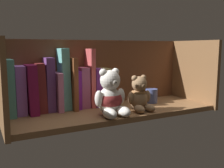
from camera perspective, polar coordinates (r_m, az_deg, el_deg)
shelf_board at (r=103.38cm, az=0.65°, el=-6.21°), size 81.24×26.55×2.00cm
shelf_back_panel at (r=113.18cm, az=-2.66°, el=2.17°), size 83.64×1.20×29.69cm
shelf_side_panel_left at (r=89.23cm, az=-23.49°, el=-0.12°), size 1.60×28.95×29.69cm
shelf_side_panel_right at (r=125.73cm, az=17.55°, el=2.40°), size 1.60×28.95×29.69cm
book_0 at (r=100.33cm, az=-21.81°, el=-0.70°), size 2.57×13.88×20.44cm
book_1 at (r=100.90cm, az=-19.84°, el=-1.25°), size 3.60×10.28×18.00cm
book_2 at (r=101.43cm, az=-17.70°, el=-1.01°), size 3.71×14.61×18.41cm
book_3 at (r=102.04cm, az=-15.77°, el=-0.75°), size 3.64×10.29×18.86cm
book_4 at (r=102.64cm, az=-13.91°, el=-0.07°), size 3.19×9.35×20.76cm
book_5 at (r=103.80cm, az=-12.26°, el=-1.53°), size 2.07×13.66×15.04cm
book_6 at (r=103.95cm, az=-10.76°, el=1.10°), size 3.90×9.71×24.36cm
book_7 at (r=105.03cm, az=-9.26°, el=0.20°), size 1.80×14.91×20.59cm
book_8 at (r=106.08cm, az=-8.14°, el=-1.11°), size 1.74×10.82×15.44cm
book_9 at (r=107.01cm, az=-6.63°, el=-0.70°), size 3.55×9.30×16.54cm
book_10 at (r=107.62cm, az=-5.14°, el=1.40°), size 1.86×10.30×24.08cm
book_11 at (r=109.36cm, az=-3.63°, el=-0.63°), size 3.55×9.94×15.93cm
book_12 at (r=110.82cm, az=-1.96°, el=-0.52°), size 2.94×11.00×15.90cm
teddy_bear_larger at (r=93.54cm, az=-0.37°, el=-2.89°), size 12.56×13.17×17.13cm
teddy_bear_smaller at (r=100.86cm, az=6.17°, el=-2.57°), size 10.12×10.22×13.97cm
pillar_candle at (r=116.31cm, az=8.75°, el=-2.59°), size 5.39×5.39×6.26cm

